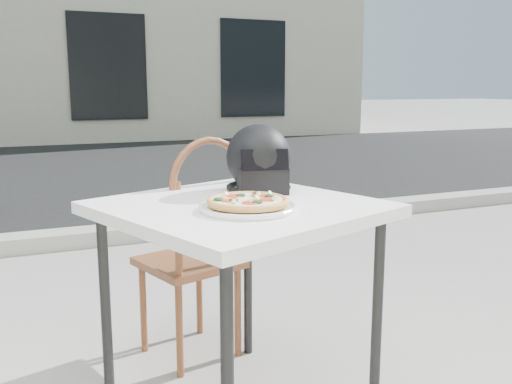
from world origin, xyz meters
name	(u,v)px	position (x,y,z in m)	size (l,w,h in m)	color
street_asphalt	(34,174)	(0.00, 7.00, 0.00)	(30.00, 8.00, 0.00)	black
curb	(53,240)	(0.00, 3.00, 0.06)	(30.00, 0.25, 0.12)	#A2A098
cafe_table_main	(240,223)	(0.50, 0.36, 0.74)	(1.09, 1.09, 0.81)	white
plate	(248,207)	(0.48, 0.24, 0.82)	(0.36, 0.36, 0.02)	white
pizza	(248,201)	(0.48, 0.24, 0.84)	(0.36, 0.36, 0.03)	#E1A352
helmet	(259,162)	(0.65, 0.55, 0.93)	(0.30, 0.31, 0.26)	black
cafe_chair_main	(198,238)	(0.49, 0.84, 0.56)	(0.48, 0.48, 1.01)	brown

